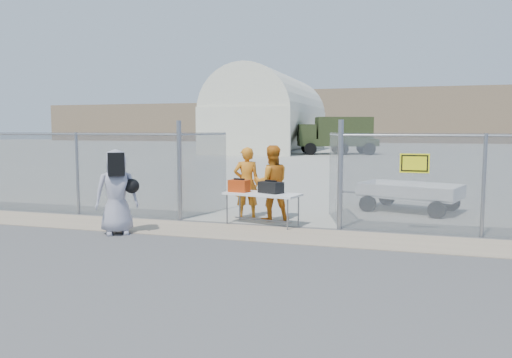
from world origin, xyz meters
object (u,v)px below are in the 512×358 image
(folding_table, at_px, (262,209))
(security_worker_left, at_px, (247,183))
(utility_trailer, at_px, (410,197))
(visitor, at_px, (117,192))
(security_worker_right, at_px, (271,183))

(folding_table, xyz_separation_m, security_worker_left, (-0.66, 0.80, 0.53))
(folding_table, height_order, security_worker_left, security_worker_left)
(folding_table, xyz_separation_m, utility_trailer, (3.39, 3.06, 0.03))
(folding_table, height_order, visitor, visitor)
(visitor, relative_size, utility_trailer, 0.54)
(security_worker_right, xyz_separation_m, visitor, (-2.80, -2.57, -0.02))
(security_worker_left, distance_m, utility_trailer, 4.66)
(security_worker_left, relative_size, utility_trailer, 0.53)
(security_worker_left, distance_m, visitor, 3.43)
(folding_table, distance_m, visitor, 3.40)
(utility_trailer, bearing_deg, security_worker_left, -132.85)
(utility_trailer, bearing_deg, security_worker_right, -126.31)
(folding_table, distance_m, utility_trailer, 4.57)
(folding_table, relative_size, security_worker_left, 0.99)
(utility_trailer, bearing_deg, folding_table, -119.91)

